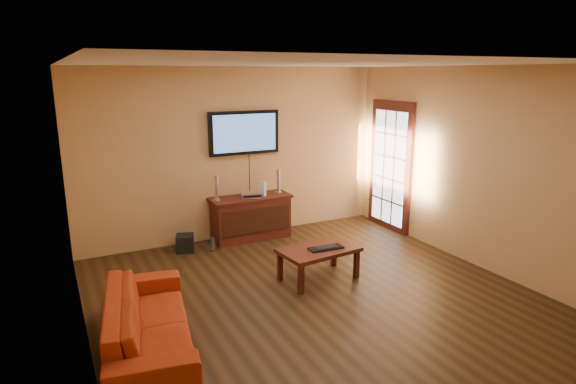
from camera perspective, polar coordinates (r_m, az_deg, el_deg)
ground_plane at (r=5.92m, az=2.98°, el=-12.17°), size 5.00×5.00×0.00m
room_walls at (r=5.93m, az=0.17°, el=5.07°), size 5.00×5.00×5.00m
french_door at (r=8.26m, az=12.02°, el=2.83°), size 0.07×1.02×2.22m
media_console at (r=7.73m, az=-4.41°, el=-3.02°), size 1.29×0.49×0.70m
television at (r=7.64m, az=-5.20°, el=7.01°), size 1.16×0.08×0.68m
coffee_table at (r=6.22m, az=3.66°, el=-7.14°), size 1.05×0.70×0.43m
sofa at (r=4.90m, az=-16.29°, el=-13.65°), size 0.87×2.00×0.76m
speaker_left at (r=7.42m, az=-8.46°, el=0.34°), size 0.11×0.11×0.39m
speaker_right at (r=7.83m, az=-1.13°, el=1.21°), size 0.11×0.11×0.38m
av_receiver at (r=7.60m, az=-4.38°, el=-0.33°), size 0.37×0.30×0.07m
game_console at (r=7.67m, az=-3.12°, el=0.45°), size 0.09×0.18×0.23m
subwoofer at (r=7.39m, az=-12.10°, el=-5.95°), size 0.32×0.32×0.25m
bottle at (r=7.33m, az=-8.93°, el=-6.15°), size 0.08×0.08×0.22m
keyboard at (r=6.18m, az=4.51°, el=-6.61°), size 0.46×0.20×0.03m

